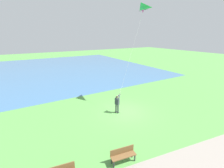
{
  "coord_description": "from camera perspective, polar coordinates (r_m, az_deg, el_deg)",
  "views": [
    {
      "loc": [
        -11.18,
        8.08,
        7.16
      ],
      "look_at": [
        0.11,
        1.38,
        3.02
      ],
      "focal_mm": 25.16,
      "sensor_mm": 36.0,
      "label": 1
    }
  ],
  "objects": [
    {
      "name": "park_bench_near_walkway",
      "position": [
        10.03,
        3.98,
        -24.06
      ],
      "size": [
        0.67,
        1.55,
        0.88
      ],
      "color": "brown",
      "rests_on": "ground"
    },
    {
      "name": "person_kite_flyer",
      "position": [
        14.88,
        1.9,
        -6.74
      ],
      "size": [
        0.49,
        0.63,
        1.83
      ],
      "color": "#232328",
      "rests_on": "ground"
    },
    {
      "name": "lake_water",
      "position": [
        36.14,
        -23.65,
        4.63
      ],
      "size": [
        36.0,
        44.0,
        0.01
      ],
      "primitive_type": "cube",
      "color": "teal",
      "rests_on": "ground"
    },
    {
      "name": "flying_kite",
      "position": [
        16.83,
        10.37,
        25.43
      ],
      "size": [
        2.0,
        3.46,
        8.23
      ],
      "color": "green"
    },
    {
      "name": "ground_plane",
      "position": [
        15.54,
        4.66,
        -9.97
      ],
      "size": [
        120.0,
        120.0,
        0.0
      ],
      "primitive_type": "plane",
      "color": "#569947"
    }
  ]
}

